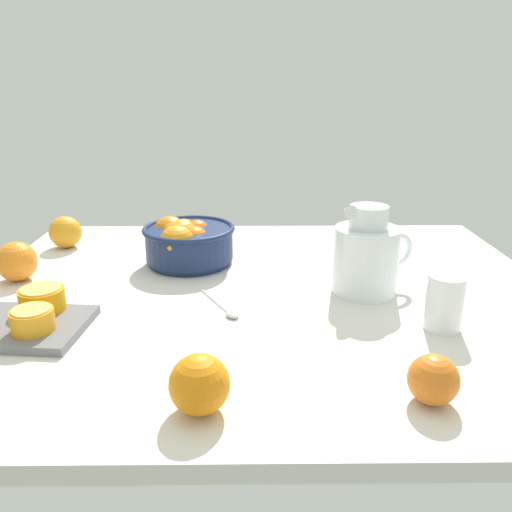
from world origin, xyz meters
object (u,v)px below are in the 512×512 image
fruit_bowl (186,241)px  loose_orange_0 (17,261)px  spoon (224,308)px  juice_glass (444,306)px  loose_orange_2 (433,380)px  orange_half_2 (42,299)px  orange_half_1 (32,320)px  loose_orange_3 (65,232)px  juice_pitcher (366,260)px  cutting_board (11,326)px  loose_orange_1 (199,384)px

fruit_bowl → loose_orange_0: 37.62cm
loose_orange_0 → spoon: (46.26, -15.84, -3.95)cm
juice_glass → loose_orange_2: 23.80cm
orange_half_2 → loose_orange_0: loose_orange_0 is taller
loose_orange_0 → fruit_bowl: bearing=16.7°
fruit_bowl → orange_half_1: 43.70cm
loose_orange_2 → spoon: size_ratio=0.48×
loose_orange_0 → loose_orange_2: loose_orange_0 is taller
orange_half_1 → loose_orange_3: bearing=103.1°
juice_glass → loose_orange_3: 95.50cm
juice_pitcher → loose_orange_0: bearing=174.9°
cutting_board → loose_orange_3: size_ratio=3.13×
fruit_bowl → juice_pitcher: 43.02cm
spoon → juice_glass: bearing=-11.6°
juice_pitcher → loose_orange_3: juice_pitcher is taller
orange_half_2 → loose_orange_0: 22.79cm
orange_half_2 → cutting_board: bearing=-125.9°
juice_glass → cutting_board: 76.75cm
fruit_bowl → juice_pitcher: size_ratio=1.15×
loose_orange_0 → loose_orange_3: size_ratio=1.05×
loose_orange_3 → cutting_board: bearing=-82.4°
loose_orange_2 → juice_pitcher: bearing=91.6°
loose_orange_0 → loose_orange_2: size_ratio=1.25×
loose_orange_3 → spoon: 58.72cm
juice_pitcher → juice_glass: size_ratio=1.90×
juice_pitcher → orange_half_2: (-62.47, -12.10, -3.12)cm
cutting_board → loose_orange_1: loose_orange_1 is taller
juice_pitcher → orange_half_1: bearing=-161.5°
juice_pitcher → loose_orange_2: size_ratio=2.73×
juice_glass → loose_orange_1: (-40.99, -23.62, -0.22)cm
fruit_bowl → juice_pitcher: (39.26, -17.54, 1.26)cm
orange_half_1 → orange_half_2: bearing=100.6°
juice_glass → loose_orange_3: juice_glass is taller
orange_half_1 → loose_orange_1: (30.34, -20.41, 0.52)cm
loose_orange_0 → loose_orange_3: (2.65, 23.30, -0.20)cm
loose_orange_0 → loose_orange_2: (76.39, -45.80, -0.87)cm
fruit_bowl → juice_glass: bearing=-34.9°
juice_pitcher → loose_orange_1: size_ratio=2.33×
orange_half_1 → fruit_bowl: bearing=60.2°
loose_orange_0 → loose_orange_1: (44.68, -47.52, -0.27)cm
spoon → cutting_board: bearing=-167.5°
orange_half_1 → loose_orange_2: 64.79cm
juice_pitcher → juice_glass: 20.22cm
juice_pitcher → loose_orange_3: 78.64cm
fruit_bowl → juice_pitcher: bearing=-24.1°
loose_orange_0 → cutting_board: bearing=-69.5°
cutting_board → fruit_bowl: bearing=52.2°
juice_glass → loose_orange_0: (-85.67, 23.90, 0.04)cm
juice_pitcher → cutting_board: bearing=-165.3°
loose_orange_3 → juice_pitcher: bearing=-22.5°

